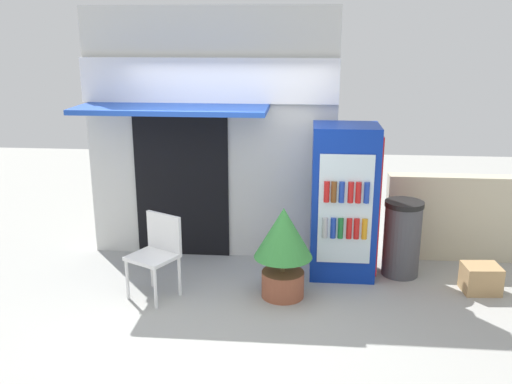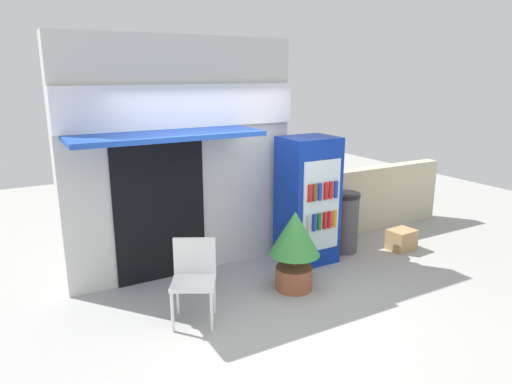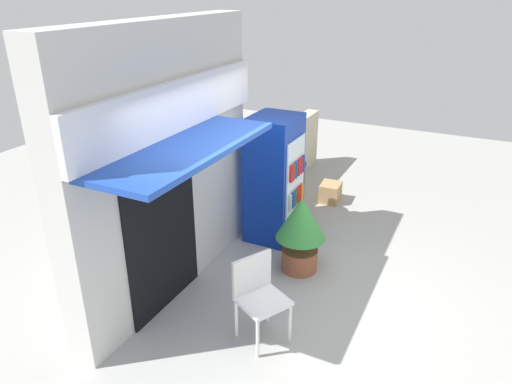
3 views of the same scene
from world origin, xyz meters
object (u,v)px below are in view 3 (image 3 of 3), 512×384
(plastic_chair, at_px, (258,292))
(cardboard_box, at_px, (330,192))
(potted_plant_near_shop, at_px, (301,227))
(trash_bin, at_px, (291,189))
(drink_cooler, at_px, (275,179))

(plastic_chair, bearing_deg, cardboard_box, 6.06)
(potted_plant_near_shop, bearing_deg, trash_bin, 27.13)
(trash_bin, height_order, cardboard_box, trash_bin)
(plastic_chair, relative_size, trash_bin, 0.99)
(potted_plant_near_shop, distance_m, cardboard_box, 2.30)
(plastic_chair, distance_m, trash_bin, 2.89)
(drink_cooler, bearing_deg, plastic_chair, -159.91)
(potted_plant_near_shop, xyz_separation_m, cardboard_box, (2.23, 0.31, -0.46))
(plastic_chair, bearing_deg, drink_cooler, 20.09)
(drink_cooler, relative_size, plastic_chair, 1.99)
(potted_plant_near_shop, bearing_deg, plastic_chair, -176.94)
(potted_plant_near_shop, relative_size, cardboard_box, 2.58)
(drink_cooler, relative_size, cardboard_box, 4.57)
(drink_cooler, height_order, trash_bin, drink_cooler)
(drink_cooler, bearing_deg, cardboard_box, -13.62)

